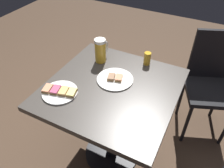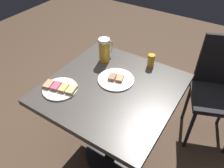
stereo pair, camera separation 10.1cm
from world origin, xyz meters
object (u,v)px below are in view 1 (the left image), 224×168
Objects in this scene: plate_near at (60,92)px; plate_far at (115,79)px; beer_glass_small at (147,59)px; beer_mug at (101,50)px; cafe_chair at (210,79)px.

plate_near is 0.35m from plate_far.
beer_glass_small reaches higher than plate_far.
beer_glass_small is (-0.11, 0.31, -0.04)m from beer_mug.
beer_glass_small is (-0.26, 0.12, 0.04)m from plate_far.
plate_far is 0.85m from cafe_chair.
plate_near is 0.24× the size of cafe_chair.
plate_far is at bearing 24.74° from cafe_chair.
plate_near is 0.42m from beer_mug.
beer_mug is 1.88× the size of beer_glass_small.
plate_near is at bearing -34.55° from beer_glass_small.
beer_mug is 0.92m from cafe_chair.
plate_near is at bearing -7.27° from beer_mug.
beer_mug is at bearing 8.79° from cafe_chair.
plate_near is at bearing 25.11° from cafe_chair.
beer_glass_small is (-0.52, 0.36, 0.04)m from plate_near.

